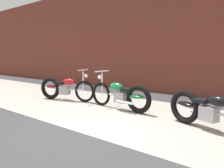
# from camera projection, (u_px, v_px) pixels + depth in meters

# --- Properties ---
(ground_plane) EXTENTS (80.00, 80.00, 0.00)m
(ground_plane) POSITION_uv_depth(u_px,v_px,m) (83.00, 134.00, 3.96)
(ground_plane) COLOR #38383A
(sidewalk_slab) EXTENTS (36.00, 3.50, 0.01)m
(sidewalk_slab) POSITION_uv_depth(u_px,v_px,m) (133.00, 114.00, 5.34)
(sidewalk_slab) COLOR #9E998E
(sidewalk_slab) RESTS_ON ground
(brick_building_wall) EXTENTS (36.00, 0.50, 4.63)m
(brick_building_wall) POSITION_uv_depth(u_px,v_px,m) (184.00, 32.00, 7.74)
(brick_building_wall) COLOR brown
(brick_building_wall) RESTS_ON ground
(motorcycle_red) EXTENTS (1.96, 0.79, 1.03)m
(motorcycle_red) POSITION_uv_depth(u_px,v_px,m) (63.00, 88.00, 6.92)
(motorcycle_red) COLOR black
(motorcycle_red) RESTS_ON ground
(motorcycle_green) EXTENTS (2.01, 0.58, 1.03)m
(motorcycle_green) POSITION_uv_depth(u_px,v_px,m) (123.00, 95.00, 5.64)
(motorcycle_green) COLOR black
(motorcycle_green) RESTS_ON ground
(motorcycle_black) EXTENTS (1.92, 0.88, 1.03)m
(motorcycle_black) POSITION_uv_depth(u_px,v_px,m) (205.00, 110.00, 4.13)
(motorcycle_black) COLOR black
(motorcycle_black) RESTS_ON ground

